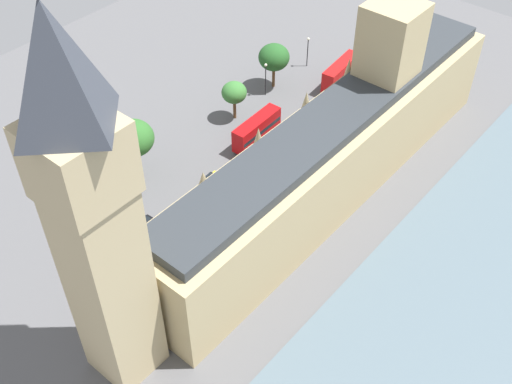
# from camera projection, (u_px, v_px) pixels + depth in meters

# --- Properties ---
(ground_plane) EXTENTS (146.65, 146.65, 0.00)m
(ground_plane) POSITION_uv_depth(u_px,v_px,m) (318.00, 186.00, 101.60)
(ground_plane) COLOR #565659
(parliament_building) EXTENTS (11.72, 73.03, 26.95)m
(parliament_building) POSITION_uv_depth(u_px,v_px,m) (338.00, 147.00, 95.78)
(parliament_building) COLOR tan
(parliament_building) RESTS_ON ground
(clock_tower) EXTENTS (8.08, 8.08, 48.83)m
(clock_tower) POSITION_uv_depth(u_px,v_px,m) (93.00, 217.00, 61.32)
(clock_tower) COLOR tan
(clock_tower) RESTS_ON ground
(double_decker_bus_far_end) EXTENTS (3.53, 10.69, 4.75)m
(double_decker_bus_far_end) POSITION_uv_depth(u_px,v_px,m) (341.00, 72.00, 121.02)
(double_decker_bus_far_end) COLOR red
(double_decker_bus_far_end) RESTS_ON ground
(double_decker_bus_under_trees) EXTENTS (2.96, 10.59, 4.75)m
(double_decker_bus_under_trees) POSITION_uv_depth(u_px,v_px,m) (257.00, 129.00, 108.10)
(double_decker_bus_under_trees) COLOR #B20C0F
(double_decker_bus_under_trees) RESTS_ON ground
(car_yellow_cab_trailing) EXTENTS (2.18, 4.33, 1.74)m
(car_yellow_cab_trailing) POSITION_uv_depth(u_px,v_px,m) (211.00, 181.00, 101.22)
(car_yellow_cab_trailing) COLOR gold
(car_yellow_cab_trailing) RESTS_ON ground
(car_black_leading) EXTENTS (2.13, 4.26, 1.74)m
(car_black_leading) POSITION_uv_depth(u_px,v_px,m) (142.00, 225.00, 94.07)
(car_black_leading) COLOR black
(car_black_leading) RESTS_ON ground
(pedestrian_corner) EXTENTS (0.66, 0.66, 1.59)m
(pedestrian_corner) POSITION_uv_depth(u_px,v_px,m) (262.00, 184.00, 100.98)
(pedestrian_corner) COLOR gray
(pedestrian_corner) RESTS_ON ground
(pedestrian_opposite_hall) EXTENTS (0.56, 0.63, 1.50)m
(pedestrian_opposite_hall) POSITION_uv_depth(u_px,v_px,m) (350.00, 115.00, 114.28)
(pedestrian_opposite_hall) COLOR gray
(pedestrian_opposite_hall) RESTS_ON ground
(pedestrian_by_river_gate) EXTENTS (0.51, 0.60, 1.49)m
(pedestrian_by_river_gate) POSITION_uv_depth(u_px,v_px,m) (160.00, 268.00, 88.45)
(pedestrian_by_river_gate) COLOR #336B60
(pedestrian_by_river_gate) RESTS_ON ground
(plane_tree_near_tower) EXTENTS (6.69, 6.69, 10.34)m
(plane_tree_near_tower) POSITION_uv_depth(u_px,v_px,m) (133.00, 138.00, 98.63)
(plane_tree_near_tower) COLOR brown
(plane_tree_near_tower) RESTS_ON ground
(plane_tree_midblock) EXTENTS (4.48, 4.48, 7.37)m
(plane_tree_midblock) POSITION_uv_depth(u_px,v_px,m) (234.00, 93.00, 111.24)
(plane_tree_midblock) COLOR brown
(plane_tree_midblock) RESTS_ON ground
(plane_tree_kerbside) EXTENTS (5.84, 5.84, 8.89)m
(plane_tree_kerbside) POSITION_uv_depth(u_px,v_px,m) (274.00, 57.00, 117.91)
(plane_tree_kerbside) COLOR brown
(plane_tree_kerbside) RESTS_ON ground
(street_lamp_slot_10) EXTENTS (0.56, 0.56, 6.81)m
(street_lamp_slot_10) POSITION_uv_depth(u_px,v_px,m) (266.00, 74.00, 116.95)
(street_lamp_slot_10) COLOR black
(street_lamp_slot_10) RESTS_ON ground
(street_lamp_slot_11) EXTENTS (0.56, 0.56, 6.36)m
(street_lamp_slot_11) POSITION_uv_depth(u_px,v_px,m) (308.00, 46.00, 124.50)
(street_lamp_slot_11) COLOR black
(street_lamp_slot_11) RESTS_ON ground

